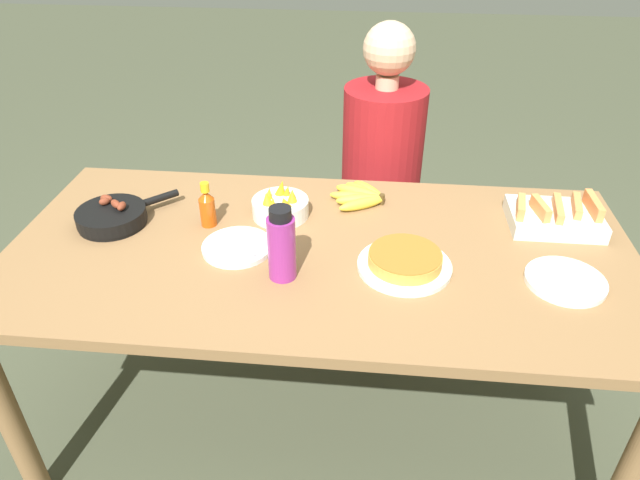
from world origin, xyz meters
The scene contains 12 objects.
ground_plane centered at (0.00, 0.00, 0.00)m, with size 14.00×14.00×0.00m, color #474C38.
dining_table centered at (0.00, 0.00, 0.67)m, with size 1.88×0.90×0.77m.
banana_bunch centered at (0.11, 0.30, 0.79)m, with size 0.20×0.22×0.04m.
melon_tray centered at (0.73, 0.20, 0.80)m, with size 0.28×0.20×0.10m.
skillet centered at (-0.67, 0.08, 0.79)m, with size 0.28×0.28×0.08m.
frittata_plate_center centered at (0.25, -0.08, 0.79)m, with size 0.27×0.27×0.05m.
empty_plate_near_front centered at (-0.25, -0.03, 0.77)m, with size 0.21×0.21×0.02m.
empty_plate_far_left centered at (0.69, -0.10, 0.77)m, with size 0.22×0.22×0.02m.
fruit_bowl_mango centered at (-0.15, 0.18, 0.80)m, with size 0.18×0.18×0.11m.
water_bottle centered at (-0.09, -0.14, 0.87)m, with size 0.08×0.08×0.22m.
hot_sauce_bottle centered at (-0.37, 0.10, 0.83)m, with size 0.05×0.05×0.15m.
person_figure centered at (0.18, 0.72, 0.53)m, with size 0.36×0.36×1.26m.
Camera 1 is at (0.14, -1.40, 1.73)m, focal length 32.00 mm.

